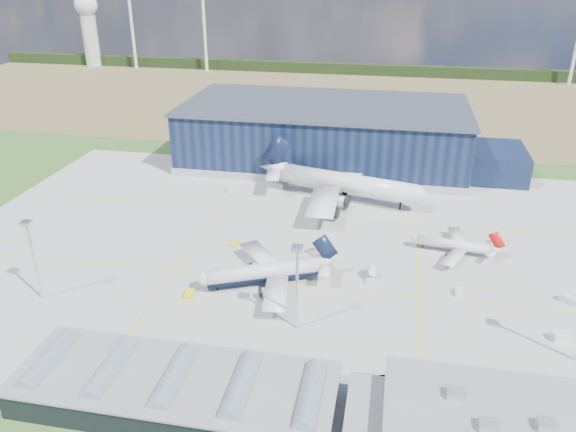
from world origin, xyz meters
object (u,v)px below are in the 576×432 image
at_px(gse_cart_a, 458,292).
at_px(ops_building, 509,431).
at_px(airliner_navy, 263,264).
at_px(car_a, 427,363).
at_px(gse_tug_b, 235,244).
at_px(gse_van_c, 561,336).
at_px(light_mast_west, 31,248).
at_px(gse_tug_a, 189,294).
at_px(hangar, 331,136).
at_px(light_mast_center, 297,274).
at_px(gse_tug_c, 412,194).
at_px(airstair, 371,273).
at_px(gse_cart_b, 229,190).
at_px(car_b, 387,379).
at_px(gse_van_a, 325,250).
at_px(airliner_widebody, 347,173).
at_px(airliner_red, 453,240).
at_px(gse_van_b, 569,300).

bearing_deg(gse_cart_a, ops_building, -85.77).
height_order(airliner_navy, car_a, airliner_navy).
distance_m(gse_tug_b, gse_van_c, 95.55).
relative_size(light_mast_west, gse_tug_a, 6.24).
distance_m(hangar, light_mast_center, 125.07).
bearing_deg(airliner_navy, gse_tug_c, -143.78).
height_order(gse_tug_a, airstair, airstair).
distance_m(gse_cart_b, car_b, 117.08).
xyz_separation_m(gse_tug_b, gse_van_a, (28.66, 0.49, 0.45)).
bearing_deg(light_mast_center, car_a, -14.82).
xyz_separation_m(airliner_navy, airliner_widebody, (16.98, 64.22, 4.18)).
bearing_deg(ops_building, hangar, 108.63).
distance_m(airliner_navy, gse_van_c, 77.12).
bearing_deg(light_mast_west, light_mast_center, 0.00).
bearing_deg(gse_tug_a, airliner_navy, 19.14).
height_order(light_mast_west, airliner_widebody, light_mast_west).
height_order(gse_tug_c, gse_cart_b, gse_cart_b).
distance_m(airliner_red, airliner_widebody, 50.95).
height_order(light_mast_west, car_a, light_mast_west).
height_order(gse_van_c, car_b, gse_van_c).
distance_m(hangar, gse_cart_a, 112.65).
height_order(gse_cart_a, car_a, gse_cart_a).
height_order(airliner_navy, gse_tug_c, airliner_navy).
height_order(airliner_widebody, car_a, airliner_widebody).
bearing_deg(gse_tug_b, airliner_navy, -29.56).
distance_m(car_a, car_b, 11.27).
xyz_separation_m(airliner_widebody, gse_van_b, (65.16, -57.59, -9.85)).
relative_size(airliner_red, gse_tug_b, 8.87).
xyz_separation_m(light_mast_center, airliner_red, (40.60, 47.15, -10.82)).
bearing_deg(car_a, airliner_widebody, 11.67).
relative_size(ops_building, light_mast_center, 2.00).
relative_size(gse_tug_b, gse_van_b, 0.73).
bearing_deg(ops_building, airliner_navy, 140.30).
xyz_separation_m(gse_tug_c, airstair, (-12.31, -64.41, 0.80)).
bearing_deg(hangar, ops_building, -71.37).
height_order(gse_van_b, gse_tug_c, gse_van_b).
xyz_separation_m(ops_building, airliner_navy, (-57.83, 48.00, 1.89)).
distance_m(gse_van_c, car_a, 35.58).
relative_size(light_mast_center, gse_tug_c, 7.78).
height_order(hangar, car_a, hangar).
distance_m(gse_tug_a, gse_van_a, 45.24).
relative_size(gse_van_c, car_a, 1.37).
relative_size(airliner_navy, car_a, 12.56).
xyz_separation_m(gse_tug_c, car_a, (2.40, -100.29, -0.09)).
xyz_separation_m(light_mast_west, car_a, (101.35, -8.29, -14.88)).
xyz_separation_m(airliner_red, car_a, (-9.25, -55.45, -4.06)).
relative_size(light_mast_center, gse_tug_b, 7.21).
height_order(light_mast_center, airliner_navy, light_mast_center).
relative_size(gse_van_a, gse_tug_c, 1.76).
height_order(light_mast_center, gse_cart_b, light_mast_center).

